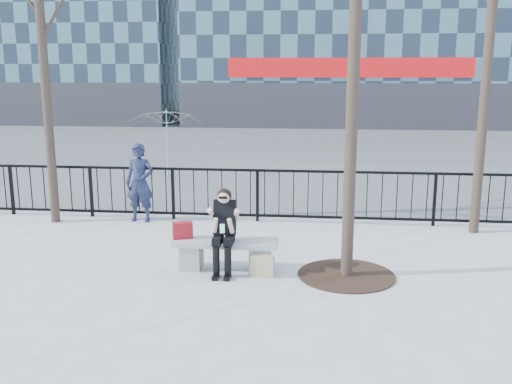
# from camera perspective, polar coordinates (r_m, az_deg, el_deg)

# --- Properties ---
(ground) EXTENTS (120.00, 120.00, 0.00)m
(ground) POSITION_cam_1_polar(r_m,az_deg,el_deg) (9.20, -3.03, -7.71)
(ground) COLOR gray
(ground) RESTS_ON ground
(street_surface) EXTENTS (60.00, 23.00, 0.01)m
(street_surface) POSITION_cam_1_polar(r_m,az_deg,el_deg) (23.78, 2.64, 4.64)
(street_surface) COLOR #474747
(street_surface) RESTS_ON ground
(railing) EXTENTS (14.00, 0.06, 1.10)m
(railing) POSITION_cam_1_polar(r_m,az_deg,el_deg) (11.90, -0.81, -0.30)
(railing) COLOR black
(railing) RESTS_ON ground
(tree_grate) EXTENTS (1.50, 1.50, 0.02)m
(tree_grate) POSITION_cam_1_polar(r_m,az_deg,el_deg) (9.01, 9.02, -8.21)
(tree_grate) COLOR black
(tree_grate) RESTS_ON ground
(bench_main) EXTENTS (1.65, 0.46, 0.49)m
(bench_main) POSITION_cam_1_polar(r_m,az_deg,el_deg) (9.10, -3.05, -5.93)
(bench_main) COLOR gray
(bench_main) RESTS_ON ground
(seated_woman) EXTENTS (0.50, 0.64, 1.34)m
(seated_woman) POSITION_cam_1_polar(r_m,az_deg,el_deg) (8.84, -3.24, -3.98)
(seated_woman) COLOR black
(seated_woman) RESTS_ON ground
(handbag) EXTENTS (0.35, 0.25, 0.26)m
(handbag) POSITION_cam_1_polar(r_m,az_deg,el_deg) (9.16, -7.37, -3.82)
(handbag) COLOR maroon
(handbag) RESTS_ON bench_main
(shopping_bag) EXTENTS (0.37, 0.16, 0.34)m
(shopping_bag) POSITION_cam_1_polar(r_m,az_deg,el_deg) (8.82, 0.63, -7.40)
(shopping_bag) COLOR #C5B78B
(shopping_bag) RESTS_ON ground
(standing_man) EXTENTS (0.61, 0.42, 1.64)m
(standing_man) POSITION_cam_1_polar(r_m,az_deg,el_deg) (12.06, -11.54, 0.91)
(standing_man) COLOR black
(standing_man) RESTS_ON ground
(vendor_umbrella) EXTENTS (2.51, 2.55, 2.04)m
(vendor_umbrella) POSITION_cam_1_polar(r_m,az_deg,el_deg) (16.85, -8.89, 4.86)
(vendor_umbrella) COLOR yellow
(vendor_umbrella) RESTS_ON ground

